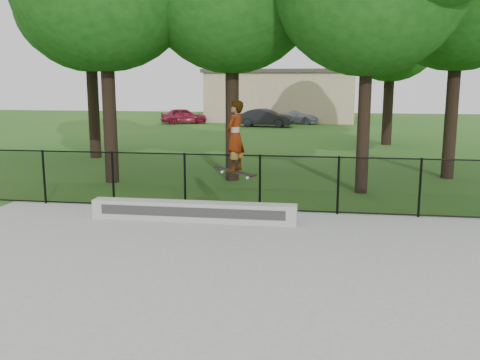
{
  "coord_description": "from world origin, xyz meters",
  "views": [
    {
      "loc": [
        1.55,
        -7.61,
        3.45
      ],
      "look_at": [
        -0.26,
        4.2,
        1.2
      ],
      "focal_mm": 40.0,
      "sensor_mm": 36.0,
      "label": 1
    }
  ],
  "objects_px": {
    "car_a": "(184,116)",
    "car_b": "(265,118)",
    "grind_ledge": "(193,211)",
    "skater_airborne": "(235,137)",
    "car_c": "(295,116)"
  },
  "relations": [
    {
      "from": "car_b",
      "to": "skater_airborne",
      "type": "relative_size",
      "value": 2.0
    },
    {
      "from": "car_b",
      "to": "car_a",
      "type": "bearing_deg",
      "value": 82.5
    },
    {
      "from": "car_b",
      "to": "grind_ledge",
      "type": "bearing_deg",
      "value": -169.64
    },
    {
      "from": "grind_ledge",
      "to": "skater_airborne",
      "type": "bearing_deg",
      "value": -5.52
    },
    {
      "from": "car_b",
      "to": "skater_airborne",
      "type": "xyz_separation_m",
      "value": [
        2.19,
        -27.45,
        1.47
      ]
    },
    {
      "from": "car_a",
      "to": "car_b",
      "type": "height_order",
      "value": "car_b"
    },
    {
      "from": "car_c",
      "to": "skater_airborne",
      "type": "bearing_deg",
      "value": -160.78
    },
    {
      "from": "grind_ledge",
      "to": "car_a",
      "type": "bearing_deg",
      "value": 105.08
    },
    {
      "from": "grind_ledge",
      "to": "car_c",
      "type": "relative_size",
      "value": 1.39
    },
    {
      "from": "car_a",
      "to": "skater_airborne",
      "type": "relative_size",
      "value": 1.99
    },
    {
      "from": "car_a",
      "to": "car_b",
      "type": "xyz_separation_m",
      "value": [
        6.73,
        -1.87,
        0.04
      ]
    },
    {
      "from": "grind_ledge",
      "to": "car_a",
      "type": "relative_size",
      "value": 1.39
    },
    {
      "from": "grind_ledge",
      "to": "car_c",
      "type": "height_order",
      "value": "car_c"
    },
    {
      "from": "car_a",
      "to": "car_b",
      "type": "distance_m",
      "value": 6.99
    },
    {
      "from": "car_b",
      "to": "skater_airborne",
      "type": "bearing_deg",
      "value": -167.46
    }
  ]
}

